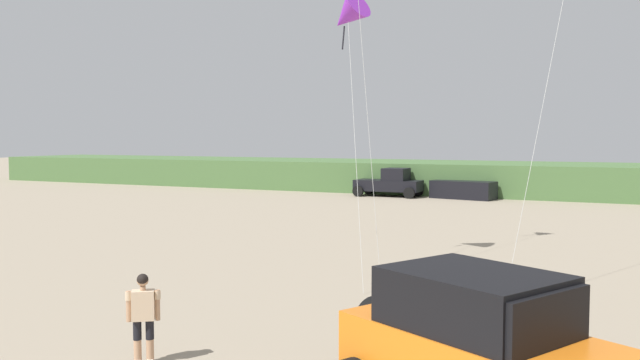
{
  "coord_description": "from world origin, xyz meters",
  "views": [
    {
      "loc": [
        4.48,
        -5.31,
        4.12
      ],
      "look_at": [
        -0.19,
        4.73,
        3.4
      ],
      "focal_mm": 36.65,
      "sensor_mm": 36.0,
      "label": 1
    }
  ],
  "objects": [
    {
      "name": "person_watching",
      "position": [
        -3.33,
        3.89,
        0.94
      ],
      "size": [
        0.53,
        0.46,
        1.67
      ],
      "color": "tan",
      "rests_on": "ground_plane"
    },
    {
      "name": "distant_pickup",
      "position": [
        -10.23,
        37.92,
        0.94
      ],
      "size": [
        4.6,
        2.36,
        1.98
      ],
      "color": "black",
      "rests_on": "ground_plane"
    },
    {
      "name": "kite_yellow_diamond",
      "position": [
        -3.66,
        14.3,
        8.03
      ],
      "size": [
        2.88,
        4.46,
        8.77
      ],
      "color": "purple",
      "rests_on": "ground_plane"
    },
    {
      "name": "dune_ridge",
      "position": [
        -4.31,
        43.64,
        1.12
      ],
      "size": [
        90.0,
        9.24,
        2.24
      ],
      "primitive_type": "cube",
      "color": "#4C703D",
      "rests_on": "ground_plane"
    },
    {
      "name": "distant_sedan",
      "position": [
        -5.22,
        38.33,
        0.6
      ],
      "size": [
        4.45,
        2.46,
        1.2
      ],
      "primitive_type": "cube",
      "rotation": [
        0.0,
        0.0,
        -0.19
      ],
      "color": "black",
      "rests_on": "ground_plane"
    },
    {
      "name": "jeep",
      "position": [
        2.89,
        3.62,
        1.2
      ],
      "size": [
        5.0,
        4.09,
        2.26
      ],
      "color": "orange",
      "rests_on": "ground_plane"
    }
  ]
}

